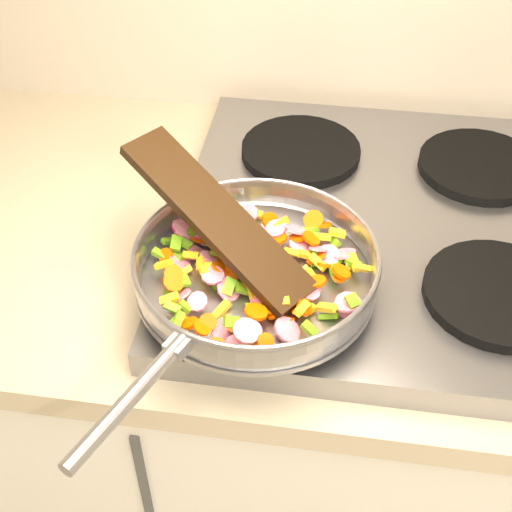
# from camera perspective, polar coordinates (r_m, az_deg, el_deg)

# --- Properties ---
(cooktop) EXTENTS (0.60, 0.60, 0.04)m
(cooktop) POSITION_cam_1_polar(r_m,az_deg,el_deg) (1.06, 10.34, 2.15)
(cooktop) COLOR #939399
(cooktop) RESTS_ON counter_top
(grate_fl) EXTENTS (0.19, 0.19, 0.02)m
(grate_fl) POSITION_cam_1_polar(r_m,az_deg,el_deg) (0.93, 1.86, -1.20)
(grate_fl) COLOR black
(grate_fl) RESTS_ON cooktop
(grate_fr) EXTENTS (0.19, 0.19, 0.02)m
(grate_fr) POSITION_cam_1_polar(r_m,az_deg,el_deg) (0.95, 18.80, -2.86)
(grate_fr) COLOR black
(grate_fr) RESTS_ON cooktop
(grate_bl) EXTENTS (0.19, 0.19, 0.02)m
(grate_bl) POSITION_cam_1_polar(r_m,az_deg,el_deg) (1.15, 3.60, 8.40)
(grate_bl) COLOR black
(grate_bl) RESTS_ON cooktop
(grate_br) EXTENTS (0.19, 0.19, 0.02)m
(grate_br) POSITION_cam_1_polar(r_m,az_deg,el_deg) (1.17, 17.49, 6.89)
(grate_br) COLOR black
(grate_br) RESTS_ON cooktop
(saute_pan) EXTENTS (0.34, 0.49, 0.05)m
(saute_pan) POSITION_cam_1_polar(r_m,az_deg,el_deg) (0.89, -0.09, -0.86)
(saute_pan) COLOR #9E9EA5
(saute_pan) RESTS_ON grate_fl
(vegetable_heap) EXTENTS (0.28, 0.27, 0.05)m
(vegetable_heap) POSITION_cam_1_polar(r_m,az_deg,el_deg) (0.89, -0.13, -1.09)
(vegetable_heap) COLOR #F35200
(vegetable_heap) RESTS_ON saute_pan
(wooden_spatula) EXTENTS (0.27, 0.22, 0.11)m
(wooden_spatula) POSITION_cam_1_polar(r_m,az_deg,el_deg) (0.89, -3.16, 3.12)
(wooden_spatula) COLOR black
(wooden_spatula) RESTS_ON saute_pan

